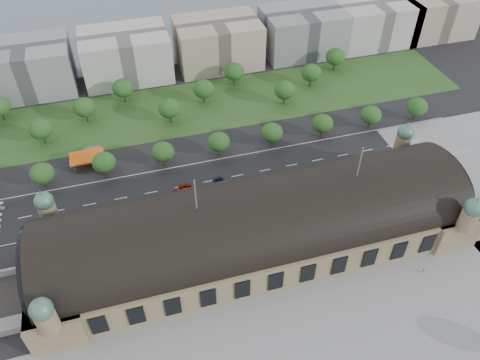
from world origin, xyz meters
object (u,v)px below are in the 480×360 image
object	(u,v)px
parked_car_1	(28,248)
bus_east	(267,186)
traffic_car_4	(218,179)
parked_car_6	(177,218)
parked_car_5	(177,216)
parked_car_2	(141,225)
parked_car_4	(169,211)
traffic_car_3	(185,186)
traffic_car_6	(389,157)
pedestrian_0	(423,271)
parked_car_0	(63,241)
traffic_car_2	(57,225)
bus_mid	(221,187)
bus_west	(187,193)
petrol_station	(90,155)
parked_car_3	(83,230)

from	to	relation	value
parked_car_1	bus_east	xyz separation A→B (m)	(91.03, 6.00, 0.68)
traffic_car_4	parked_car_6	world-z (taller)	parked_car_6
parked_car_6	parked_car_5	bearing A→B (deg)	133.32
parked_car_1	parked_car_2	xyz separation A→B (m)	(39.70, 0.00, 0.01)
parked_car_4	parked_car_5	distance (m)	4.11
traffic_car_3	traffic_car_4	world-z (taller)	traffic_car_3
traffic_car_6	pedestrian_0	xyz separation A→B (m)	(-19.28, -56.67, -0.02)
parked_car_5	bus_east	distance (m)	37.97
parked_car_4	parked_car_6	distance (m)	4.71
parked_car_0	parked_car_2	xyz separation A→B (m)	(27.92, -0.18, 0.12)
parked_car_2	pedestrian_0	distance (m)	100.94
parked_car_5	traffic_car_4	bearing A→B (deg)	102.65
traffic_car_2	parked_car_0	distance (m)	8.70
traffic_car_3	parked_car_1	world-z (taller)	parked_car_1
parked_car_0	pedestrian_0	xyz separation A→B (m)	(116.95, -47.75, 0.13)
traffic_car_4	bus_mid	distance (m)	6.30
parked_car_5	pedestrian_0	distance (m)	89.52
traffic_car_2	bus_mid	world-z (taller)	bus_mid
parked_car_4	pedestrian_0	size ratio (longest dim) A/B	2.93
parked_car_1	pedestrian_0	world-z (taller)	pedestrian_0
traffic_car_6	parked_car_4	bearing A→B (deg)	-84.76
bus_west	traffic_car_2	bearing A→B (deg)	96.31
parked_car_0	bus_west	distance (m)	48.83
petrol_station	bus_east	size ratio (longest dim) A/B	1.33
parked_car_2	bus_west	xyz separation A→B (m)	(19.68, 11.00, 0.93)
parked_car_5	petrol_station	bearing A→B (deg)	-171.91
parked_car_2	pedestrian_0	world-z (taller)	pedestrian_0
parked_car_2	bus_east	size ratio (longest dim) A/B	0.52
parked_car_5	bus_west	bearing A→B (deg)	123.58
bus_west	bus_east	xyz separation A→B (m)	(31.65, -5.00, -0.26)
traffic_car_2	bus_mid	size ratio (longest dim) A/B	0.48
parked_car_6	traffic_car_6	bearing A→B (deg)	58.03
petrol_station	traffic_car_4	distance (m)	56.55
parked_car_3	bus_east	xyz separation A→B (m)	(72.00, 2.33, 0.82)
parked_car_0	parked_car_4	bearing A→B (deg)	72.87
petrol_station	traffic_car_6	xyz separation A→B (m)	(124.07, -35.19, -2.13)
parked_car_2	parked_car_4	world-z (taller)	parked_car_2
parked_car_4	pedestrian_0	xyz separation A→B (m)	(77.92, -51.57, 0.03)
traffic_car_4	petrol_station	bearing A→B (deg)	-116.52
traffic_car_4	bus_mid	bearing A→B (deg)	0.83
parked_car_4	bus_east	size ratio (longest dim) A/B	0.45
traffic_car_3	parked_car_4	size ratio (longest dim) A/B	1.07
parked_car_0	parked_car_6	bearing A→B (deg)	67.03
bus_west	pedestrian_0	xyz separation A→B (m)	(69.35, -58.57, -0.92)
parked_car_2	bus_mid	xyz separation A→B (m)	(33.36, 10.50, 0.87)
bus_west	parked_car_4	bearing A→B (deg)	132.81
traffic_car_3	parked_car_5	bearing A→B (deg)	154.26
parked_car_0	parked_car_5	world-z (taller)	parked_car_5
parked_car_3	bus_mid	bearing A→B (deg)	64.14
bus_mid	bus_west	bearing A→B (deg)	84.04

